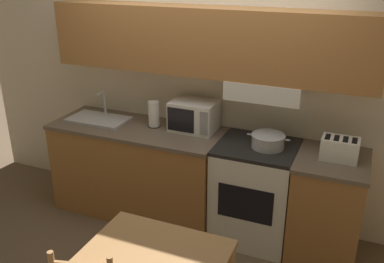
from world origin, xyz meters
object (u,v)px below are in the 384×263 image
at_px(stove_range, 255,192).
at_px(paper_towel_roll, 154,114).
at_px(cooking_pot, 268,140).
at_px(toaster, 340,149).
at_px(sink_basin, 99,119).
at_px(microwave, 194,116).

xyz_separation_m(stove_range, paper_towel_roll, (-1.03, 0.06, 0.58)).
relative_size(cooking_pot, paper_towel_roll, 1.48).
relative_size(cooking_pot, toaster, 1.22).
bearing_deg(cooking_pot, sink_basin, -179.70).
distance_m(microwave, paper_towel_roll, 0.39).
bearing_deg(stove_range, toaster, -0.79).
distance_m(stove_range, paper_towel_roll, 1.18).
bearing_deg(toaster, cooking_pot, 179.65).
relative_size(stove_range, cooking_pot, 2.51).
bearing_deg(cooking_pot, stove_range, 176.40).
bearing_deg(cooking_pot, toaster, -0.35).
xyz_separation_m(toaster, paper_towel_roll, (-1.70, 0.06, 0.03)).
relative_size(stove_range, microwave, 2.20).
bearing_deg(toaster, stove_range, 179.21).
height_order(stove_range, toaster, toaster).
xyz_separation_m(microwave, toaster, (1.31, -0.13, -0.05)).
xyz_separation_m(sink_basin, paper_towel_roll, (0.59, 0.07, 0.11)).
xyz_separation_m(microwave, paper_towel_roll, (-0.38, -0.07, -0.02)).
relative_size(microwave, paper_towel_roll, 1.68).
distance_m(toaster, paper_towel_roll, 1.70).
distance_m(cooking_pot, paper_towel_roll, 1.12).
bearing_deg(microwave, stove_range, -10.74).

